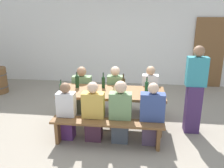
{
  "coord_description": "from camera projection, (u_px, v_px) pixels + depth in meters",
  "views": [
    {
      "loc": [
        0.52,
        -4.29,
        2.25
      ],
      "look_at": [
        0.0,
        0.0,
        0.9
      ],
      "focal_mm": 37.27,
      "sensor_mm": 36.0,
      "label": 1
    }
  ],
  "objects": [
    {
      "name": "seated_guest_near_1",
      "position": [
        93.0,
        113.0,
        4.14
      ],
      "size": [
        0.39,
        0.24,
        1.1
      ],
      "rotation": [
        0.0,
        0.0,
        1.57
      ],
      "color": "#4A283C",
      "rests_on": "ground"
    },
    {
      "name": "wine_glass_0",
      "position": [
        94.0,
        89.0,
        4.32
      ],
      "size": [
        0.08,
        0.08,
        0.17
      ],
      "color": "silver",
      "rests_on": "tasting_table"
    },
    {
      "name": "seated_guest_near_0",
      "position": [
        67.0,
        112.0,
        4.2
      ],
      "size": [
        0.32,
        0.24,
        1.07
      ],
      "rotation": [
        0.0,
        0.0,
        1.57
      ],
      "color": "#532966",
      "rests_on": "ground"
    },
    {
      "name": "bench_near",
      "position": [
        107.0,
        126.0,
        4.01
      ],
      "size": [
        1.96,
        0.3,
        0.45
      ],
      "color": "brown",
      "rests_on": "ground"
    },
    {
      "name": "seated_guest_near_3",
      "position": [
        152.0,
        116.0,
        4.02
      ],
      "size": [
        0.42,
        0.24,
        1.12
      ],
      "rotation": [
        0.0,
        0.0,
        1.57
      ],
      "color": "#584662",
      "rests_on": "ground"
    },
    {
      "name": "bench_far",
      "position": [
        116.0,
        97.0,
        5.37
      ],
      "size": [
        1.96,
        0.3,
        0.45
      ],
      "color": "brown",
      "rests_on": "ground"
    },
    {
      "name": "ground_plane",
      "position": [
        112.0,
        126.0,
        4.8
      ],
      "size": [
        24.0,
        24.0,
        0.0
      ],
      "primitive_type": "plane",
      "color": "gray"
    },
    {
      "name": "wine_bottle_3",
      "position": [
        77.0,
        81.0,
        4.77
      ],
      "size": [
        0.08,
        0.08,
        0.33
      ],
      "color": "#143319",
      "rests_on": "tasting_table"
    },
    {
      "name": "wine_bottle_0",
      "position": [
        103.0,
        82.0,
        4.74
      ],
      "size": [
        0.07,
        0.07,
        0.33
      ],
      "color": "#143319",
      "rests_on": "tasting_table"
    },
    {
      "name": "wine_bottle_1",
      "position": [
        123.0,
        83.0,
        4.7
      ],
      "size": [
        0.08,
        0.08,
        0.31
      ],
      "color": "#332814",
      "rests_on": "tasting_table"
    },
    {
      "name": "back_wall",
      "position": [
        124.0,
        33.0,
        7.3
      ],
      "size": [
        14.0,
        0.2,
        3.2
      ],
      "primitive_type": "cube",
      "color": "white",
      "rests_on": "ground"
    },
    {
      "name": "seated_guest_near_2",
      "position": [
        120.0,
        113.0,
        4.07
      ],
      "size": [
        0.39,
        0.24,
        1.14
      ],
      "rotation": [
        0.0,
        0.0,
        1.57
      ],
      "color": "#474F5B",
      "rests_on": "ground"
    },
    {
      "name": "wine_glass_1",
      "position": [
        114.0,
        88.0,
        4.39
      ],
      "size": [
        0.07,
        0.07,
        0.17
      ],
      "color": "silver",
      "rests_on": "tasting_table"
    },
    {
      "name": "standing_host",
      "position": [
        195.0,
        92.0,
        4.34
      ],
      "size": [
        0.37,
        0.24,
        1.68
      ],
      "rotation": [
        0.0,
        0.0,
        3.14
      ],
      "color": "#432A5B",
      "rests_on": "ground"
    },
    {
      "name": "wine_bottle_2",
      "position": [
        147.0,
        88.0,
        4.39
      ],
      "size": [
        0.07,
        0.07,
        0.33
      ],
      "color": "#194723",
      "rests_on": "tasting_table"
    },
    {
      "name": "wooden_door",
      "position": [
        209.0,
        53.0,
        7.03
      ],
      "size": [
        0.9,
        0.06,
        2.1
      ],
      "primitive_type": "cube",
      "color": "brown",
      "rests_on": "ground"
    },
    {
      "name": "wine_glass_3",
      "position": [
        95.0,
        87.0,
        4.48
      ],
      "size": [
        0.08,
        0.08,
        0.16
      ],
      "color": "silver",
      "rests_on": "tasting_table"
    },
    {
      "name": "tasting_table",
      "position": [
        112.0,
        95.0,
        4.6
      ],
      "size": [
        2.06,
        0.83,
        0.75
      ],
      "color": "brown",
      "rests_on": "ground"
    },
    {
      "name": "seated_guest_far_1",
      "position": [
        115.0,
        92.0,
        5.17
      ],
      "size": [
        0.34,
        0.24,
        1.12
      ],
      "rotation": [
        0.0,
        0.0,
        -1.57
      ],
      "color": "#353C4F",
      "rests_on": "ground"
    },
    {
      "name": "seated_guest_far_2",
      "position": [
        150.0,
        93.0,
        5.08
      ],
      "size": [
        0.34,
        0.24,
        1.15
      ],
      "rotation": [
        0.0,
        0.0,
        -1.57
      ],
      "color": "#49475B",
      "rests_on": "ground"
    },
    {
      "name": "wine_glass_2",
      "position": [
        95.0,
        85.0,
        4.6
      ],
      "size": [
        0.07,
        0.07,
        0.15
      ],
      "color": "silver",
      "rests_on": "tasting_table"
    },
    {
      "name": "wine_bottle_4",
      "position": [
        61.0,
        89.0,
        4.32
      ],
      "size": [
        0.06,
        0.06,
        0.3
      ],
      "color": "#234C2D",
      "rests_on": "tasting_table"
    },
    {
      "name": "seated_guest_far_0",
      "position": [
        82.0,
        91.0,
        5.27
      ],
      "size": [
        0.42,
        0.24,
        1.09
      ],
      "rotation": [
        0.0,
        0.0,
        -1.57
      ],
      "color": "#444A35",
      "rests_on": "ground"
    }
  ]
}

